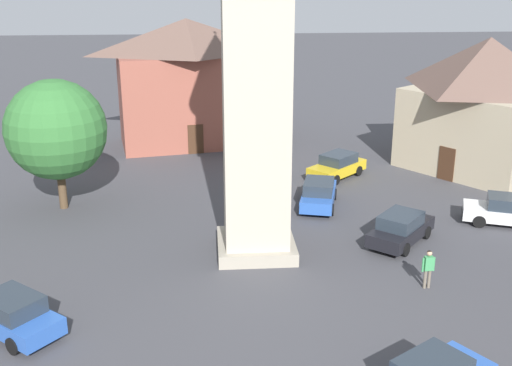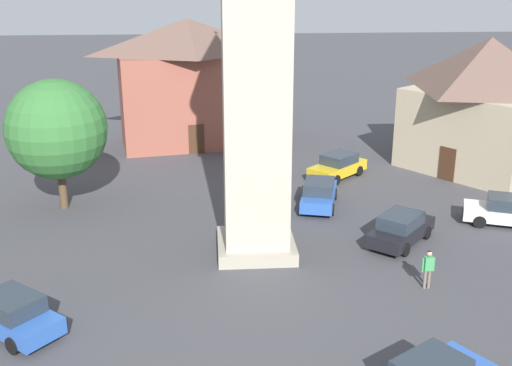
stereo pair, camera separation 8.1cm
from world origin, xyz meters
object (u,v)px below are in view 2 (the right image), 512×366
Objects in this scene: car_blue_kerb at (506,211)px; car_white_side at (319,194)px; car_red_corner at (401,228)px; car_silver_kerb at (11,314)px; tree at (57,130)px; building_terrace_right at (189,82)px; car_green_alley at (338,166)px; building_hall_far at (485,103)px; pedestrian at (428,266)px.

car_blue_kerb is 9.70m from car_white_side.
car_red_corner is at bearing -149.01° from car_white_side.
car_blue_kerb is 23.89m from car_silver_kerb.
tree is 14.42m from building_terrace_right.
car_silver_kerb is at bearing 110.77° from car_blue_kerb.
car_green_alley is (10.09, 1.06, 0.00)m from car_red_corner.
car_blue_kerb is at bearing -72.92° from car_red_corner.
building_hall_far is at bearing -82.94° from car_green_alley.
building_hall_far is (15.74, -8.69, 3.33)m from pedestrian.
car_blue_kerb is 0.40× the size of building_terrace_right.
tree is at bearing 104.25° from car_green_alley.
building_terrace_right is (18.82, 10.46, 3.89)m from car_red_corner.
car_red_corner is 0.95× the size of car_white_side.
tree is (10.49, 16.88, 3.41)m from pedestrian.
car_white_side is (11.75, -13.21, 0.00)m from car_silver_kerb.
building_hall_far is at bearing -14.52° from car_blue_kerb.
car_white_side is 5.35m from car_green_alley.
car_red_corner is at bearing 143.04° from building_hall_far.
car_red_corner is at bearing -109.38° from tree.
car_blue_kerb is 1.01× the size of car_white_side.
car_silver_kerb is 13.17m from tree.
car_red_corner is at bearing -67.91° from car_silver_kerb.
pedestrian reaches higher than car_green_alley.
building_terrace_right reaches higher than car_white_side.
car_white_side is at bearing 157.75° from car_green_alley.
car_silver_kerb is 0.38× the size of building_terrace_right.
tree reaches higher than car_blue_kerb.
building_terrace_right is (23.29, 10.25, 3.65)m from pedestrian.
car_green_alley is 13.41m from building_terrace_right.
building_terrace_right reaches higher than car_blue_kerb.
building_terrace_right is (8.73, 9.41, 3.89)m from car_green_alley.
car_blue_kerb is 10.87m from car_green_alley.
building_hall_far reaches higher than car_red_corner.
tree is (4.16, 23.14, 3.66)m from car_blue_kerb.
car_red_corner is (6.61, -16.29, 0.00)m from car_silver_kerb.
pedestrian is at bearing -163.35° from car_white_side.
building_hall_far is at bearing -54.18° from car_silver_kerb.
car_blue_kerb is at bearing 165.48° from building_hall_far.
car_red_corner is 0.59× the size of tree.
car_red_corner is (-1.86, 6.04, 0.00)m from car_blue_kerb.
car_blue_kerb is at bearing -109.75° from car_white_side.
building_hall_far reaches higher than tree.
car_silver_kerb is at bearing 125.82° from building_hall_far.
building_hall_far reaches higher than car_blue_kerb.
tree is 26.11m from building_hall_far.
car_green_alley is 10.25m from building_hall_far.
pedestrian is 18.29m from building_hall_far.
building_hall_far is at bearing -78.39° from tree.
tree reaches higher than pedestrian.
car_silver_kerb is at bearing 97.59° from pedestrian.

